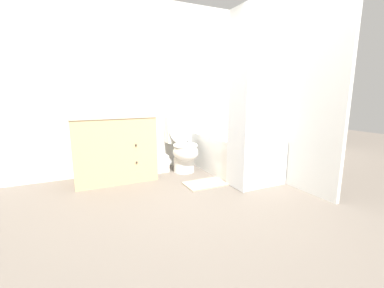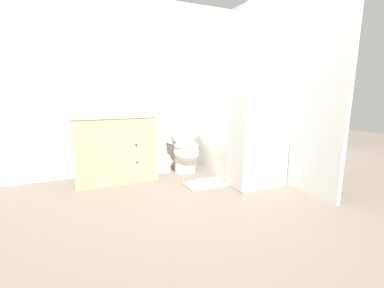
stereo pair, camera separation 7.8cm
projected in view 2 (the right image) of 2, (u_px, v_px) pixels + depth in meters
name	position (u px, v px, depth m)	size (l,w,h in m)	color
ground_plane	(209.00, 209.00, 2.64)	(14.00, 14.00, 0.00)	#6B6056
wall_back	(158.00, 88.00, 3.90)	(8.00, 0.06, 2.50)	silver
wall_right	(262.00, 87.00, 3.66)	(0.05, 2.65, 2.50)	silver
vanity_cabinet	(115.00, 147.00, 3.49)	(1.06, 0.59, 0.89)	tan
sink_faucet	(111.00, 111.00, 3.57)	(0.14, 0.12, 0.12)	silver
toilet	(184.00, 148.00, 3.87)	(0.36, 0.63, 0.83)	white
bathtub	(234.00, 155.00, 3.79)	(0.68, 1.44, 0.54)	white
shower_curtain	(237.00, 112.00, 3.01)	(0.01, 0.37, 1.89)	white
wastebasket	(161.00, 163.00, 3.89)	(0.24, 0.20, 0.25)	silver
tissue_box	(139.00, 109.00, 3.70)	(0.12, 0.13, 0.12)	white
soap_dispenser	(146.00, 109.00, 3.61)	(0.06, 0.06, 0.14)	white
hand_towel_folded	(82.00, 113.00, 3.10)	(0.22, 0.16, 0.09)	white
bath_towel_folded	(245.00, 140.00, 3.25)	(0.31, 0.24, 0.10)	silver
bath_mat	(207.00, 183.00, 3.36)	(0.60, 0.35, 0.02)	tan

